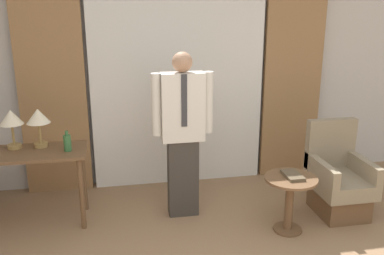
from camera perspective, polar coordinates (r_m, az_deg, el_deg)
wall_back at (r=5.16m, az=-2.08°, el=7.40°), size 10.00×0.06×2.70m
curtain_sheer_center at (r=5.04m, az=-1.84°, el=6.49°), size 2.04×0.06×2.58m
curtain_drape_left at (r=5.02m, az=-18.20°, el=5.61°), size 0.74×0.06×2.58m
curtain_drape_right at (r=5.45m, az=13.26°, el=6.83°), size 0.74×0.06×2.58m
desk at (r=4.49m, az=-21.10°, el=-4.57°), size 1.14×0.52×0.77m
table_lamp_left at (r=4.51m, az=-22.96°, el=0.93°), size 0.23×0.23×0.39m
table_lamp_right at (r=4.46m, az=-19.81°, el=1.11°), size 0.23×0.23×0.39m
bottle_near_edge at (r=4.32m, az=-16.28°, el=-1.95°), size 0.07×0.07×0.20m
person at (r=4.29m, az=-1.25°, el=-0.28°), size 0.62×0.21×1.71m
armchair at (r=4.80m, az=18.90°, el=-6.87°), size 0.54×0.65×0.96m
side_table at (r=4.27m, az=12.91°, el=-8.76°), size 0.51×0.51×0.57m
book at (r=4.21m, az=13.27°, el=-6.21°), size 0.16×0.26×0.03m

